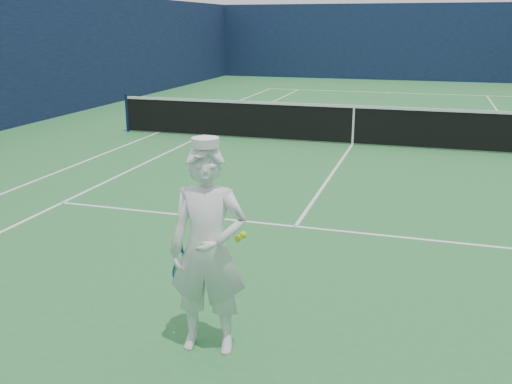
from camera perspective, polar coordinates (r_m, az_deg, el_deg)
ground at (r=14.78m, az=9.61°, el=4.70°), size 80.00×80.00×0.00m
court_markings at (r=14.78m, az=9.61°, el=4.71°), size 11.03×23.83×0.01m
windscreen_fence at (r=14.51m, az=9.99°, el=12.45°), size 20.12×36.12×4.00m
tennis_net at (r=14.68m, az=9.71°, el=6.82°), size 12.88×0.09×1.07m
tennis_player at (r=5.21m, az=-4.83°, el=-5.82°), size 0.85×0.57×2.03m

